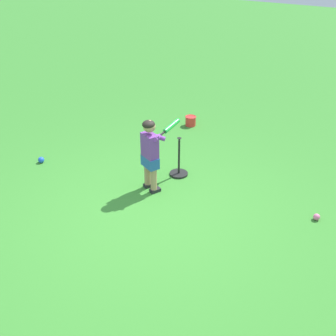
{
  "coord_description": "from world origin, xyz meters",
  "views": [
    {
      "loc": [
        3.59,
        2.6,
        3.19
      ],
      "look_at": [
        -0.44,
        -0.08,
        0.45
      ],
      "focal_mm": 43.74,
      "sensor_mm": 36.0,
      "label": 1
    }
  ],
  "objects_px": {
    "batting_tee": "(179,169)",
    "toy_bucket": "(191,121)",
    "child_batter": "(151,149)",
    "play_ball_behind_batter": "(41,160)",
    "play_ball_far_right": "(317,217)"
  },
  "relations": [
    {
      "from": "batting_tee",
      "to": "play_ball_far_right",
      "type": "bearing_deg",
      "value": 90.19
    },
    {
      "from": "play_ball_far_right",
      "to": "toy_bucket",
      "type": "relative_size",
      "value": 0.41
    },
    {
      "from": "play_ball_behind_batter",
      "to": "play_ball_far_right",
      "type": "bearing_deg",
      "value": 102.42
    },
    {
      "from": "play_ball_behind_batter",
      "to": "toy_bucket",
      "type": "distance_m",
      "value": 2.91
    },
    {
      "from": "child_batter",
      "to": "toy_bucket",
      "type": "xyz_separation_m",
      "value": [
        -2.28,
        -0.72,
        -0.55
      ]
    },
    {
      "from": "batting_tee",
      "to": "toy_bucket",
      "type": "relative_size",
      "value": 2.87
    },
    {
      "from": "batting_tee",
      "to": "toy_bucket",
      "type": "xyz_separation_m",
      "value": [
        -1.72,
        -0.82,
        -0.01
      ]
    },
    {
      "from": "child_batter",
      "to": "play_ball_behind_batter",
      "type": "height_order",
      "value": "child_batter"
    },
    {
      "from": "toy_bucket",
      "to": "batting_tee",
      "type": "bearing_deg",
      "value": 25.44
    },
    {
      "from": "child_batter",
      "to": "batting_tee",
      "type": "bearing_deg",
      "value": 169.31
    },
    {
      "from": "play_ball_far_right",
      "to": "play_ball_behind_batter",
      "type": "bearing_deg",
      "value": -77.58
    },
    {
      "from": "play_ball_far_right",
      "to": "play_ball_behind_batter",
      "type": "relative_size",
      "value": 0.89
    },
    {
      "from": "batting_tee",
      "to": "toy_bucket",
      "type": "height_order",
      "value": "batting_tee"
    },
    {
      "from": "play_ball_behind_batter",
      "to": "batting_tee",
      "type": "distance_m",
      "value": 2.25
    },
    {
      "from": "child_batter",
      "to": "batting_tee",
      "type": "xyz_separation_m",
      "value": [
        -0.55,
        0.1,
        -0.55
      ]
    }
  ]
}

